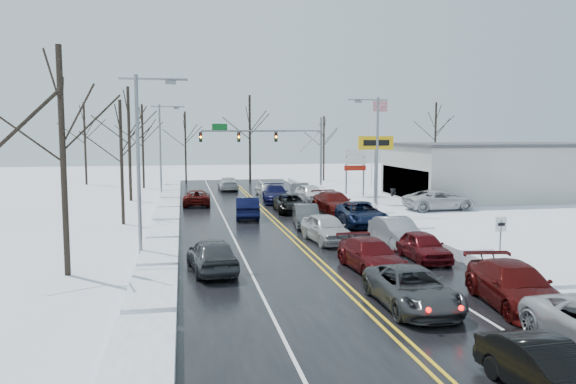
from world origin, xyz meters
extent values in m
plane|color=white|center=(0.00, 0.00, 0.00)|extent=(160.00, 160.00, 0.00)
cube|color=black|center=(0.00, 2.00, 0.01)|extent=(14.00, 84.00, 0.01)
cube|color=white|center=(-7.60, 2.00, 0.00)|extent=(1.78, 72.00, 0.60)
cube|color=white|center=(7.60, 2.00, 0.00)|extent=(1.78, 72.00, 0.60)
cylinder|color=slate|center=(8.50, 28.00, 4.00)|extent=(0.24, 0.24, 8.00)
cylinder|color=slate|center=(2.00, 28.00, 6.50)|extent=(13.00, 0.18, 0.18)
cylinder|color=slate|center=(7.30, 28.00, 5.40)|extent=(2.33, 0.10, 2.33)
cube|color=#0C591E|center=(-2.50, 28.00, 6.90)|extent=(1.60, 0.08, 0.70)
cube|color=black|center=(3.50, 28.00, 5.85)|extent=(0.32, 0.25, 1.05)
sphere|color=#3F0705|center=(3.50, 27.84, 6.15)|extent=(0.20, 0.20, 0.20)
sphere|color=orange|center=(3.50, 27.84, 5.85)|extent=(0.22, 0.22, 0.22)
sphere|color=black|center=(3.50, 27.84, 5.55)|extent=(0.20, 0.20, 0.20)
cube|color=black|center=(-0.50, 28.00, 5.85)|extent=(0.32, 0.25, 1.05)
sphere|color=#3F0705|center=(-0.50, 27.84, 6.15)|extent=(0.20, 0.20, 0.20)
sphere|color=orange|center=(-0.50, 27.84, 5.85)|extent=(0.22, 0.22, 0.22)
sphere|color=black|center=(-0.50, 27.84, 5.55)|extent=(0.20, 0.20, 0.20)
cube|color=black|center=(-4.50, 28.00, 5.85)|extent=(0.32, 0.25, 1.05)
sphere|color=#3F0705|center=(-4.50, 27.84, 6.15)|extent=(0.20, 0.20, 0.20)
sphere|color=orange|center=(-4.50, 27.84, 5.85)|extent=(0.22, 0.22, 0.22)
sphere|color=black|center=(-4.50, 27.84, 5.55)|extent=(0.20, 0.20, 0.20)
cylinder|color=slate|center=(10.50, 16.00, 2.80)|extent=(0.20, 0.20, 5.60)
cube|color=yellow|center=(10.50, 16.00, 5.40)|extent=(3.20, 0.30, 1.20)
cube|color=black|center=(10.50, 15.83, 5.40)|extent=(2.40, 0.04, 0.50)
cylinder|color=slate|center=(9.60, 22.00, 2.00)|extent=(0.16, 0.16, 4.00)
cylinder|color=slate|center=(11.40, 22.00, 2.00)|extent=(0.16, 0.16, 4.00)
cube|color=white|center=(10.50, 22.00, 4.30)|extent=(2.20, 0.22, 0.70)
cube|color=white|center=(10.50, 22.00, 3.50)|extent=(2.20, 0.22, 0.70)
cube|color=#A21A0C|center=(10.50, 22.00, 2.80)|extent=(2.20, 0.22, 0.50)
cylinder|color=slate|center=(8.20, -8.00, 1.10)|extent=(0.08, 0.08, 2.20)
cube|color=white|center=(8.20, -8.00, 2.00)|extent=(0.55, 0.05, 0.70)
cube|color=black|center=(8.20, -8.04, 2.00)|extent=(0.35, 0.02, 0.15)
cylinder|color=silver|center=(15.00, 30.00, 5.00)|extent=(0.14, 0.14, 10.00)
cube|color=#B7B8B2|center=(24.00, 18.00, 2.50)|extent=(20.00, 12.00, 5.00)
cube|color=#262628|center=(14.05, 18.00, 1.60)|extent=(0.10, 11.00, 2.80)
cube|color=#3F3F42|center=(24.00, 18.00, 5.15)|extent=(20.40, 12.40, 0.30)
cylinder|color=slate|center=(8.50, 10.00, 4.50)|extent=(0.18, 0.18, 9.00)
cylinder|color=slate|center=(7.70, 10.00, 8.80)|extent=(3.20, 0.12, 0.12)
cube|color=slate|center=(6.90, 10.00, 8.65)|extent=(0.50, 0.25, 0.18)
cylinder|color=slate|center=(-8.50, -4.00, 4.50)|extent=(0.18, 0.18, 9.00)
cylinder|color=slate|center=(-7.70, -4.00, 8.80)|extent=(3.20, 0.12, 0.12)
cube|color=slate|center=(-6.90, -4.00, 8.65)|extent=(0.50, 0.25, 0.18)
cylinder|color=slate|center=(-8.50, 24.00, 4.50)|extent=(0.18, 0.18, 9.00)
cylinder|color=slate|center=(-7.70, 24.00, 8.80)|extent=(3.20, 0.12, 0.12)
cube|color=slate|center=(-6.90, 24.00, 8.65)|extent=(0.50, 0.25, 0.18)
cylinder|color=#2D231C|center=(-11.50, -6.00, 5.00)|extent=(0.27, 0.27, 10.00)
cylinder|color=#2D231C|center=(-10.50, 8.00, 4.25)|extent=(0.23, 0.23, 8.50)
cylinder|color=#2D231C|center=(-11.20, 22.00, 5.25)|extent=(0.28, 0.28, 10.50)
cylinder|color=#2D231C|center=(-10.80, 34.00, 4.75)|extent=(0.25, 0.25, 9.50)
cylinder|color=#2D231C|center=(-18.00, 40.00, 5.00)|extent=(0.27, 0.27, 10.00)
cylinder|color=#2D231C|center=(-6.00, 41.00, 4.50)|extent=(0.24, 0.24, 9.00)
cylinder|color=#2D231C|center=(2.00, 39.00, 5.50)|extent=(0.29, 0.29, 11.00)
cylinder|color=#2D231C|center=(12.00, 40.50, 4.25)|extent=(0.23, 0.23, 8.50)
cylinder|color=#2D231C|center=(28.00, 41.00, 5.25)|extent=(0.28, 0.28, 10.50)
imported|color=#383A3C|center=(1.59, -13.20, 0.00)|extent=(2.45, 5.16, 1.42)
imported|color=#4B0A0C|center=(1.94, -7.71, 0.00)|extent=(2.33, 5.03, 1.42)
imported|color=#BCBCBE|center=(1.63, -0.80, 0.00)|extent=(2.39, 4.91, 1.61)
imported|color=#414446|center=(1.68, 4.70, 0.00)|extent=(2.08, 4.61, 1.47)
imported|color=black|center=(1.94, 11.62, 0.00)|extent=(2.47, 5.10, 1.40)
imported|color=black|center=(1.80, 18.14, 0.00)|extent=(2.77, 5.66, 1.59)
imported|color=silver|center=(1.83, 23.91, 0.00)|extent=(2.10, 4.22, 1.38)
imported|color=#460A09|center=(5.25, -13.81, 0.00)|extent=(2.85, 5.60, 1.56)
imported|color=#4E0A0E|center=(5.16, -6.16, 0.00)|extent=(1.71, 4.17, 1.41)
imported|color=gray|center=(5.19, -2.59, 0.00)|extent=(1.77, 4.79, 1.57)
imported|color=black|center=(5.41, 4.32, 0.00)|extent=(3.09, 5.99, 1.62)
imported|color=#4B0C0A|center=(5.21, 10.50, 0.00)|extent=(2.81, 5.88, 1.65)
imported|color=white|center=(5.07, 18.20, 0.00)|extent=(2.34, 4.83, 1.59)
imported|color=#45484B|center=(5.08, 22.23, 0.00)|extent=(1.50, 4.06, 1.33)
imported|color=black|center=(-1.78, 9.19, 0.00)|extent=(2.07, 4.90, 1.57)
imported|color=#4B0C0A|center=(-5.25, 17.39, 0.00)|extent=(2.48, 5.04, 1.38)
imported|color=silver|center=(-1.56, 29.68, 0.00)|extent=(2.08, 5.06, 1.46)
imported|color=#393B3D|center=(-5.20, -6.62, 0.00)|extent=(2.39, 4.84, 1.59)
imported|color=silver|center=(14.19, 10.76, 0.00)|extent=(5.95, 2.93, 1.62)
imported|color=#9EA2A6|center=(17.20, 14.97, 0.00)|extent=(2.43, 5.35, 1.52)
imported|color=black|center=(14.92, 21.98, 0.00)|extent=(2.17, 4.81, 1.60)
camera|label=1|loc=(-6.42, -31.66, 6.24)|focal=35.00mm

